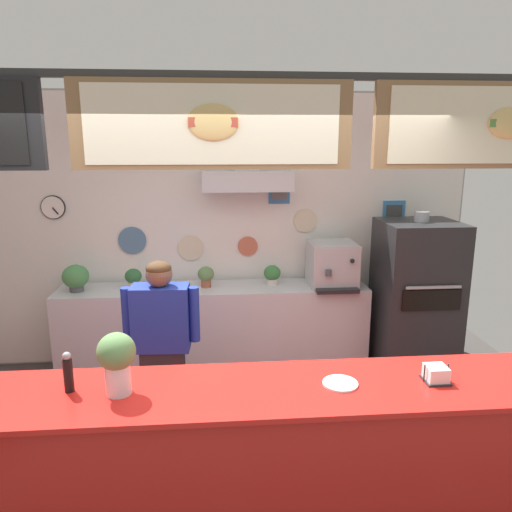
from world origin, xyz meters
name	(u,v)px	position (x,y,z in m)	size (l,w,h in m)	color
ground_plane	(221,510)	(0.00, 0.00, 0.00)	(6.46, 6.46, 0.00)	#3F3A38
back_wall_assembly	(217,224)	(0.02, 2.25, 1.53)	(5.38, 2.67, 2.87)	#9E9E99
service_counter	(220,473)	(0.00, -0.32, 0.52)	(4.66, 0.64, 1.05)	red
back_prep_counter	(214,330)	(-0.03, 2.01, 0.46)	(3.13, 0.53, 0.92)	silver
pizza_oven	(415,301)	(1.98, 1.75, 0.81)	(0.74, 0.74, 1.71)	#232326
shop_worker	(162,348)	(-0.43, 0.81, 0.81)	(0.59, 0.24, 1.50)	#232328
espresso_machine	(332,264)	(1.18, 1.98, 1.14)	(0.47, 0.55, 0.45)	#B7BABF
potted_sage	(272,274)	(0.57, 2.05, 1.03)	(0.17, 0.17, 0.20)	beige
potted_basil	(76,277)	(-1.38, 1.99, 1.07)	(0.26, 0.26, 0.27)	#4C4C51
potted_oregano	(206,275)	(-0.11, 2.03, 1.05)	(0.17, 0.17, 0.21)	#9E563D
potted_rosemary	(133,278)	(-0.83, 2.00, 1.04)	(0.16, 0.16, 0.21)	beige
condiment_plate	(340,383)	(0.68, -0.32, 1.05)	(0.20, 0.20, 0.01)	white
basil_vase	(117,361)	(-0.53, -0.32, 1.23)	(0.20, 0.20, 0.34)	silver
napkin_holder	(436,374)	(1.22, -0.33, 1.09)	(0.14, 0.14, 0.10)	#262628
pepper_grinder	(68,372)	(-0.80, -0.27, 1.16)	(0.05, 0.05, 0.23)	black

